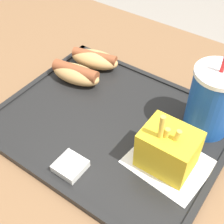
{
  "coord_description": "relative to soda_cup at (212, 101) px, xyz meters",
  "views": [
    {
      "loc": [
        0.23,
        -0.32,
        1.18
      ],
      "look_at": [
        -0.01,
        0.03,
        0.75
      ],
      "focal_mm": 50.0,
      "sensor_mm": 36.0,
      "label": 1
    }
  ],
  "objects": [
    {
      "name": "food_tray",
      "position": [
        -0.15,
        -0.1,
        -0.07
      ],
      "size": [
        0.44,
        0.36,
        0.01
      ],
      "color": "black",
      "rests_on": "dining_table"
    },
    {
      "name": "soda_cup",
      "position": [
        0.0,
        0.0,
        0.0
      ],
      "size": [
        0.09,
        0.09,
        0.17
      ],
      "color": "#194CA5",
      "rests_on": "food_tray"
    },
    {
      "name": "hot_dog_near",
      "position": [
        -0.3,
        -0.04,
        -0.05
      ],
      "size": [
        0.12,
        0.07,
        0.04
      ],
      "color": "tan",
      "rests_on": "food_tray"
    },
    {
      "name": "dining_table",
      "position": [
        -0.14,
        -0.13,
        -0.43
      ],
      "size": [
        1.45,
        0.9,
        0.71
      ],
      "color": "brown",
      "rests_on": "ground_plane"
    },
    {
      "name": "fries_carton",
      "position": [
        -0.02,
        -0.12,
        -0.03
      ],
      "size": [
        0.09,
        0.07,
        0.12
      ],
      "color": "gold",
      "rests_on": "food_tray"
    },
    {
      "name": "sauce_cup_mayo",
      "position": [
        -0.15,
        -0.23,
        -0.06
      ],
      "size": [
        0.05,
        0.05,
        0.02
      ],
      "color": "silver",
      "rests_on": "food_tray"
    },
    {
      "name": "paper_napkin",
      "position": [
        -0.02,
        -0.12,
        -0.07
      ],
      "size": [
        0.15,
        0.13,
        0.0
      ],
      "color": "white",
      "rests_on": "food_tray"
    },
    {
      "name": "hot_dog_far",
      "position": [
        -0.3,
        0.03,
        -0.05
      ],
      "size": [
        0.13,
        0.08,
        0.04
      ],
      "color": "tan",
      "rests_on": "food_tray"
    }
  ]
}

